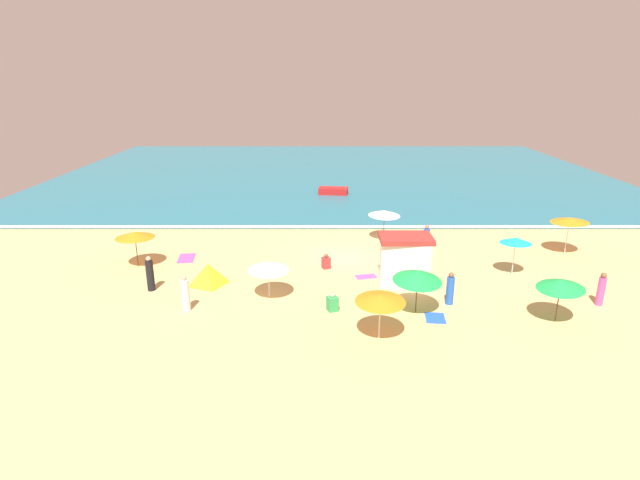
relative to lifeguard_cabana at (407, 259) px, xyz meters
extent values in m
plane|color=#D8B775|center=(-3.02, 3.87, -1.34)|extent=(60.00, 60.00, 0.00)
cube|color=teal|center=(-3.02, 31.87, -1.29)|extent=(60.00, 44.00, 0.10)
cube|color=white|center=(-3.02, 10.17, -1.23)|extent=(57.00, 0.70, 0.01)
cube|color=white|center=(0.00, 0.00, -0.15)|extent=(2.70, 2.01, 2.37)
cube|color=#A5332D|center=(0.00, 0.00, 1.17)|extent=(2.76, 1.96, 0.26)
cylinder|color=#4C3823|center=(0.01, -3.58, -0.33)|extent=(0.05, 0.05, 2.01)
cone|color=green|center=(0.01, -3.58, 0.48)|extent=(2.78, 2.80, 0.69)
cylinder|color=silver|center=(-7.06, -1.92, -0.40)|extent=(0.05, 0.05, 1.87)
cone|color=white|center=(-7.06, -1.92, 0.36)|extent=(2.66, 2.68, 0.57)
cylinder|color=silver|center=(6.25, 1.13, -0.28)|extent=(0.05, 0.05, 2.12)
cone|color=#19B7C6|center=(6.25, 1.13, 0.68)|extent=(2.24, 2.24, 0.36)
cylinder|color=#4C3823|center=(-0.19, 7.52, -0.34)|extent=(0.05, 0.05, 1.98)
cone|color=white|center=(-0.19, 7.52, 0.52)|extent=(2.97, 2.97, 0.45)
cylinder|color=#4C3823|center=(-15.15, 2.47, -0.32)|extent=(0.05, 0.05, 2.04)
cone|color=orange|center=(-15.15, 2.47, 0.57)|extent=(2.94, 2.94, 0.39)
cylinder|color=silver|center=(-2.00, -6.11, -0.36)|extent=(0.05, 0.05, 1.96)
cone|color=orange|center=(-2.00, -6.11, 0.52)|extent=(2.39, 2.40, 0.42)
cylinder|color=silver|center=(10.85, 4.69, -0.20)|extent=(0.05, 0.05, 2.27)
cone|color=orange|center=(10.85, 4.69, 0.83)|extent=(2.57, 2.56, 0.43)
cylinder|color=#4C3823|center=(6.17, -4.58, -0.34)|extent=(0.05, 0.05, 2.00)
cone|color=green|center=(6.17, -4.58, 0.50)|extent=(2.83, 2.81, 0.61)
pyramid|color=yellow|center=(-10.43, -0.31, -0.74)|extent=(2.04, 1.95, 1.19)
cube|color=red|center=(-4.15, 2.10, -1.01)|extent=(0.55, 0.55, 0.66)
sphere|color=brown|center=(-4.15, 2.10, -0.57)|extent=(0.24, 0.24, 0.24)
cylinder|color=#D84CA5|center=(9.06, -2.82, -0.63)|extent=(0.43, 0.43, 1.42)
sphere|color=brown|center=(9.06, -2.82, 0.20)|extent=(0.27, 0.27, 0.27)
cylinder|color=white|center=(-10.84, -3.45, -0.56)|extent=(0.50, 0.50, 1.56)
sphere|color=#DBA884|center=(-10.84, -3.45, 0.32)|extent=(0.22, 0.22, 0.22)
cylinder|color=blue|center=(1.80, -2.70, -0.64)|extent=(0.41, 0.41, 1.40)
sphere|color=brown|center=(1.80, -2.70, 0.18)|extent=(0.26, 0.26, 0.26)
cylinder|color=blue|center=(2.21, 5.18, -0.61)|extent=(0.47, 0.47, 1.45)
sphere|color=#9E6B47|center=(2.21, 5.18, 0.24)|extent=(0.26, 0.26, 0.26)
cube|color=green|center=(-3.92, -3.45, -0.99)|extent=(0.60, 0.60, 0.70)
sphere|color=beige|center=(-3.92, -3.45, -0.55)|extent=(0.20, 0.20, 0.20)
cylinder|color=black|center=(-13.26, -1.05, -0.52)|extent=(0.41, 0.41, 1.62)
sphere|color=#DBA884|center=(-13.26, -1.05, 0.40)|extent=(0.25, 0.25, 0.25)
cube|color=#D84CA5|center=(-12.66, 3.77, -1.33)|extent=(1.17, 1.84, 0.01)
cube|color=blue|center=(0.80, -4.24, -1.33)|extent=(1.00, 1.22, 0.01)
cube|color=#D84CA5|center=(-1.95, 0.80, -1.33)|extent=(1.28, 0.93, 0.01)
cube|color=red|center=(-3.27, 20.89, -0.94)|extent=(2.82, 1.68, 0.59)
camera|label=1|loc=(-4.50, -25.38, 9.34)|focal=28.57mm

